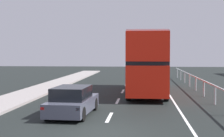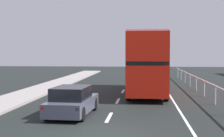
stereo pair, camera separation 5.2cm
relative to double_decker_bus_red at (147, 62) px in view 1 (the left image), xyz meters
name	(u,v)px [view 1 (the left image)]	position (x,y,z in m)	size (l,w,h in m)	color
ground_plane	(102,133)	(-1.85, -12.44, -2.36)	(75.01, 120.00, 0.10)	black
lane_paint_markings	(152,100)	(0.26, -3.77, -2.31)	(3.55, 46.00, 0.01)	silver
bridge_side_railing	(209,86)	(3.82, -3.44, -1.42)	(0.10, 42.00, 1.10)	#B1B6B9
double_decker_bus_red	(147,62)	(0.00, 0.00, 0.00)	(2.67, 11.37, 4.32)	red
hatchback_car_near	(73,101)	(-3.63, -9.18, -1.65)	(1.92, 4.35, 1.38)	#464959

